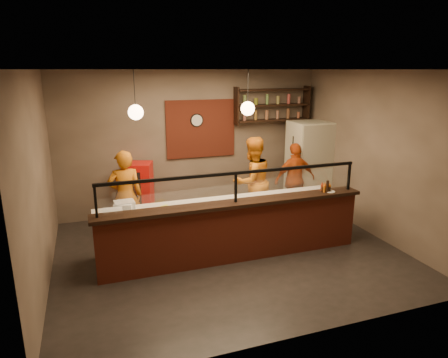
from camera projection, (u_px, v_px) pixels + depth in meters
name	position (u px, v px, depth m)	size (l,w,h in m)	color
floor	(229.00, 252.00, 7.23)	(6.00, 6.00, 0.00)	black
ceiling	(230.00, 69.00, 6.38)	(6.00, 6.00, 0.00)	#332D27
wall_back	(192.00, 142.00, 9.08)	(6.00, 6.00, 0.00)	#7B675A
wall_left	(38.00, 182.00, 5.85)	(5.00, 5.00, 0.00)	#7B675A
wall_right	(375.00, 155.00, 7.75)	(5.00, 5.00, 0.00)	#7B675A
wall_front	(304.00, 215.00, 4.52)	(6.00, 6.00, 0.00)	#7B675A
brick_patch	(201.00, 129.00, 9.04)	(1.60, 0.04, 1.30)	maroon
service_counter	(235.00, 233.00, 6.82)	(4.60, 0.25, 1.00)	maroon
counter_ledge	(236.00, 204.00, 6.68)	(4.70, 0.37, 0.06)	black
worktop_cabinet	(226.00, 227.00, 7.29)	(4.60, 0.75, 0.85)	gray
worktop	(226.00, 203.00, 7.18)	(4.60, 0.75, 0.05)	white
sneeze_guard	(236.00, 184.00, 6.59)	(4.50, 0.05, 0.52)	white
wall_shelving	(272.00, 105.00, 9.30)	(1.84, 0.28, 0.85)	black
wall_clock	(197.00, 120.00, 8.94)	(0.30, 0.30, 0.04)	black
pendant_left	(136.00, 112.00, 6.26)	(0.24, 0.24, 0.77)	black
pendant_right	(248.00, 108.00, 6.86)	(0.24, 0.24, 0.77)	black
cook_left	(125.00, 196.00, 7.54)	(0.65, 0.42, 1.77)	#C46A12
cook_mid	(252.00, 182.00, 8.33)	(0.91, 0.71, 1.88)	orange
cook_right	(295.00, 180.00, 8.91)	(0.97, 0.40, 1.65)	#C74B12
fridge	(308.00, 165.00, 9.36)	(0.86, 0.80, 2.05)	beige
red_cooler	(140.00, 192.00, 8.61)	(0.55, 0.51, 1.29)	red
pizza_dough	(219.00, 204.00, 7.03)	(0.46, 0.46, 0.01)	#ECE4C8
prep_tub_a	(124.00, 207.00, 6.66)	(0.30, 0.24, 0.15)	silver
prep_tub_b	(124.00, 206.00, 6.72)	(0.33, 0.26, 0.16)	silver
prep_tub_c	(113.00, 214.00, 6.34)	(0.31, 0.24, 0.15)	silver
rolling_pin	(159.00, 208.00, 6.75)	(0.06, 0.06, 0.35)	yellow
condiment_caddy	(326.00, 189.00, 7.24)	(0.16, 0.13, 0.09)	black
pepper_mill	(327.00, 187.00, 7.16)	(0.05, 0.05, 0.22)	black
small_plate	(330.00, 191.00, 7.22)	(0.18, 0.18, 0.01)	white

